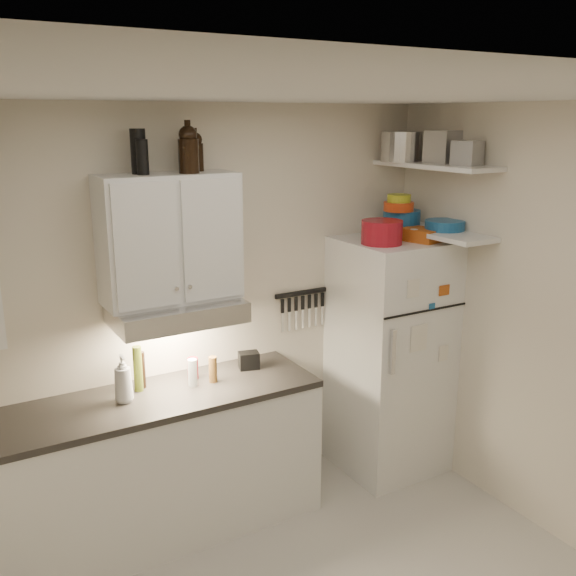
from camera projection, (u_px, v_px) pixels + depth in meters
ceiling at (347, 91)px, 2.58m from camera, size 3.20×3.00×0.02m
back_wall at (208, 309)px, 4.17m from camera, size 3.20×0.02×2.60m
right_wall at (570, 334)px, 3.70m from camera, size 0.02×3.00×2.60m
base_cabinet at (149, 471)px, 3.87m from camera, size 2.10×0.60×0.88m
countertop at (144, 401)px, 3.75m from camera, size 2.10×0.62×0.04m
upper_cabinet at (169, 238)px, 3.75m from camera, size 0.80×0.33×0.75m
range_hood at (177, 312)px, 3.81m from camera, size 0.76×0.46×0.12m
fridge at (390, 356)px, 4.61m from camera, size 0.70×0.68×1.70m
shelf_hi at (435, 166)px, 4.24m from camera, size 0.30×0.95×0.03m
shelf_lo at (431, 231)px, 4.36m from camera, size 0.30×0.95×0.03m
knife_strip at (302, 293)px, 4.49m from camera, size 0.42×0.02×0.03m
dutch_oven at (382, 232)px, 4.21m from camera, size 0.30×0.30×0.16m
book_stack at (422, 235)px, 4.33m from camera, size 0.26×0.29×0.08m
spice_jar at (414, 236)px, 4.30m from camera, size 0.07×0.07×0.09m
stock_pot at (401, 147)px, 4.40m from camera, size 0.29×0.29×0.20m
tin_a at (444, 147)px, 4.25m from camera, size 0.24×0.22×0.21m
tin_b at (467, 153)px, 4.03m from camera, size 0.19×0.19×0.15m
bowl_teal at (402, 217)px, 4.52m from camera, size 0.26×0.26×0.10m
bowl_orange at (399, 206)px, 4.45m from camera, size 0.21×0.21×0.06m
bowl_yellow at (399, 198)px, 4.43m from camera, size 0.16×0.16×0.05m
plates at (445, 225)px, 4.31m from camera, size 0.33×0.33×0.07m
growler_a at (188, 149)px, 3.62m from camera, size 0.13×0.13×0.27m
growler_b at (195, 151)px, 3.78m from camera, size 0.10×0.10×0.23m
thermos_a at (138, 151)px, 3.58m from camera, size 0.11×0.11×0.25m
thermos_b at (142, 157)px, 3.54m from camera, size 0.08×0.08×0.19m
soap_bottle at (123, 376)px, 3.67m from camera, size 0.12×0.13×0.32m
pepper_mill at (213, 369)px, 3.96m from camera, size 0.06×0.06×0.17m
oil_bottle at (138, 369)px, 3.82m from camera, size 0.06×0.06×0.28m
vinegar_bottle at (142, 370)px, 3.87m from camera, size 0.06×0.06×0.23m
clear_bottle at (193, 373)px, 3.90m from camera, size 0.07×0.07×0.17m
red_jar at (193, 368)px, 4.01m from camera, size 0.09×0.09×0.14m
caddy at (249, 360)px, 4.18m from camera, size 0.15×0.12×0.11m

